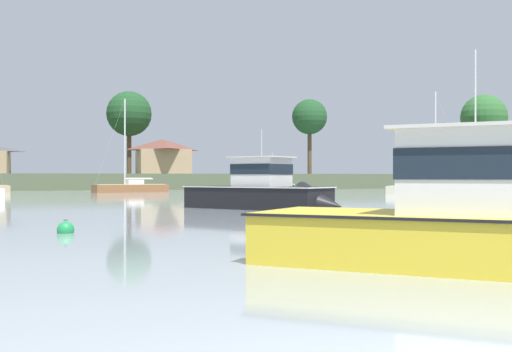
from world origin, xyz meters
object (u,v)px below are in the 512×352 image
cruiser_black (270,198)px  sailboat_wood (131,190)px  cruiser_teal (272,191)px  mooring_buoy_green (66,230)px  sailboat_cream (429,192)px

cruiser_black → sailboat_wood: bearing=95.9°
cruiser_teal → mooring_buoy_green: 30.54m
sailboat_cream → sailboat_wood: sailboat_wood is taller
cruiser_teal → cruiser_black: (-5.00, -15.45, -0.02)m
cruiser_teal → cruiser_black: cruiser_black is taller
sailboat_wood → cruiser_black: bearing=-84.1°
sailboat_wood → mooring_buoy_green: sailboat_wood is taller
cruiser_teal → sailboat_wood: (-8.95, 23.16, -0.37)m
cruiser_teal → mooring_buoy_green: (-14.82, -26.69, -0.52)m
sailboat_cream → sailboat_wood: (-25.94, 18.00, 0.01)m
sailboat_cream → cruiser_teal: size_ratio=1.13×
sailboat_cream → mooring_buoy_green: (-31.81, -31.84, -0.14)m
mooring_buoy_green → cruiser_teal: bearing=61.0°
cruiser_teal → mooring_buoy_green: cruiser_teal is taller
cruiser_black → sailboat_wood: size_ratio=0.80×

